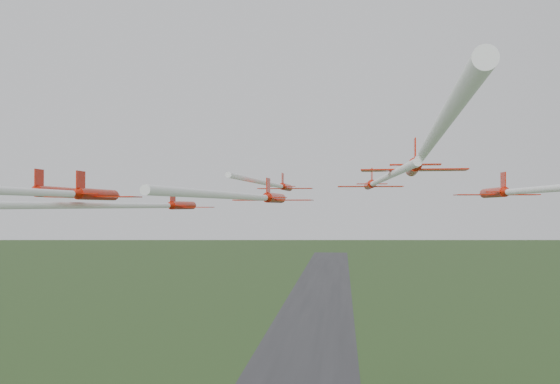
# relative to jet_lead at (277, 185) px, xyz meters

# --- Properties ---
(runway) EXTENTS (38.00, 900.00, 0.04)m
(runway) POSITION_rel_jet_lead_xyz_m (-4.35, 194.75, -57.07)
(runway) COLOR #2F3032
(runway) RESTS_ON ground
(jet_lead) EXTENTS (8.60, 45.59, 2.56)m
(jet_lead) POSITION_rel_jet_lead_xyz_m (0.00, 0.00, 0.00)
(jet_lead) COLOR red
(jet_row2_left) EXTENTS (9.01, 51.23, 2.66)m
(jet_row2_left) POSITION_rel_jet_lead_xyz_m (-13.45, -15.89, -2.88)
(jet_row2_left) COLOR red
(jet_row2_right) EXTENTS (8.45, 49.12, 2.53)m
(jet_row2_right) POSITION_rel_jet_lead_xyz_m (13.12, -16.19, -0.20)
(jet_row2_right) COLOR red
(jet_row3_mid) EXTENTS (8.76, 42.67, 2.59)m
(jet_row3_mid) POSITION_rel_jet_lead_xyz_m (1.14, -27.63, -2.08)
(jet_row3_mid) COLOR red
(jet_row3_right) EXTENTS (8.89, 54.07, 2.66)m
(jet_row3_right) POSITION_rel_jet_lead_xyz_m (26.51, -28.32, -1.48)
(jet_row3_right) COLOR red
(jet_row4_right) EXTENTS (8.96, 46.42, 2.65)m
(jet_row4_right) POSITION_rel_jet_lead_xyz_m (14.61, -43.00, 0.32)
(jet_row4_right) COLOR red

